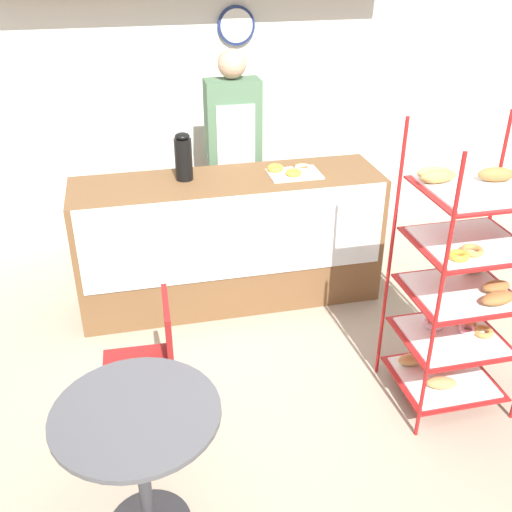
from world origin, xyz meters
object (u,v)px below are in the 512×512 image
at_px(cafe_table, 139,442).
at_px(donut_tray_counter, 292,170).
at_px(person_worker, 234,154).
at_px(coffee_carafe, 183,157).
at_px(cafe_chair, 153,357).
at_px(pastry_rack, 459,290).

xyz_separation_m(cafe_table, donut_tray_counter, (1.26, 1.97, 0.44)).
distance_m(person_worker, coffee_carafe, 0.67).
relative_size(coffee_carafe, donut_tray_counter, 0.91).
height_order(cafe_chair, coffee_carafe, coffee_carafe).
xyz_separation_m(cafe_chair, donut_tray_counter, (1.15, 1.36, 0.46)).
distance_m(person_worker, donut_tray_counter, 0.62).
bearing_deg(pastry_rack, cafe_table, -162.96).
xyz_separation_m(person_worker, cafe_chair, (-0.82, -1.88, -0.44)).
height_order(person_worker, donut_tray_counter, person_worker).
height_order(pastry_rack, donut_tray_counter, pastry_rack).
relative_size(cafe_table, cafe_chair, 0.84).
bearing_deg(person_worker, cafe_chair, -113.47).
xyz_separation_m(pastry_rack, cafe_chair, (-1.75, 0.05, -0.20)).
bearing_deg(donut_tray_counter, cafe_chair, -130.24).
bearing_deg(pastry_rack, coffee_carafe, 133.23).
distance_m(cafe_table, coffee_carafe, 2.17).
xyz_separation_m(pastry_rack, donut_tray_counter, (-0.60, 1.41, 0.26)).
bearing_deg(coffee_carafe, cafe_chair, -104.66).
relative_size(pastry_rack, person_worker, 0.95).
distance_m(cafe_chair, donut_tray_counter, 1.84).
bearing_deg(donut_tray_counter, person_worker, 122.03).
height_order(pastry_rack, person_worker, person_worker).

